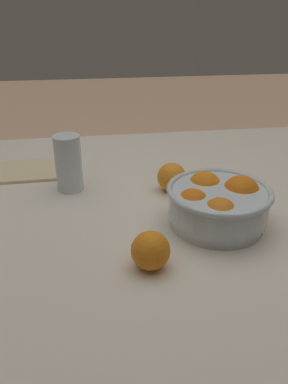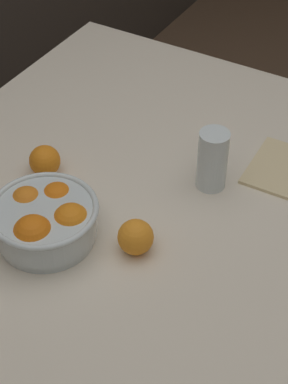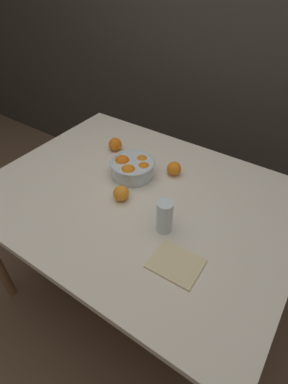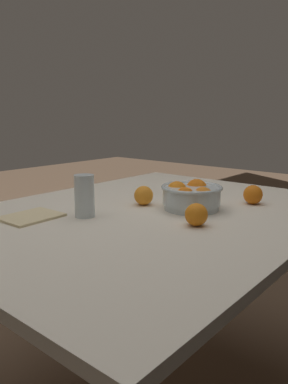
{
  "view_description": "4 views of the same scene",
  "coord_description": "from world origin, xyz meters",
  "px_view_note": "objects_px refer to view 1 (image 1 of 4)",
  "views": [
    {
      "loc": [
        0.14,
        0.74,
        1.19
      ],
      "look_at": [
        0.04,
        0.03,
        0.82
      ],
      "focal_mm": 35.0,
      "sensor_mm": 36.0,
      "label": 1
    },
    {
      "loc": [
        -0.77,
        -0.51,
        1.7
      ],
      "look_at": [
        0.06,
        -0.03,
        0.83
      ],
      "focal_mm": 60.0,
      "sensor_mm": 36.0,
      "label": 2
    },
    {
      "loc": [
        0.59,
        -0.83,
        1.66
      ],
      "look_at": [
        0.05,
        -0.04,
        0.84
      ],
      "focal_mm": 28.0,
      "sensor_mm": 36.0,
      "label": 3
    },
    {
      "loc": [
        0.98,
        0.79,
        1.1
      ],
      "look_at": [
        0.02,
        -0.02,
        0.84
      ],
      "focal_mm": 35.0,
      "sensor_mm": 36.0,
      "label": 4
    }
  ],
  "objects_px": {
    "juice_glass": "(69,166)",
    "fruit_bowl": "(217,203)",
    "orange_loose_aside": "(151,250)",
    "orange_loose_near_bowl": "(172,177)"
  },
  "relations": [
    {
      "from": "juice_glass",
      "to": "orange_loose_near_bowl",
      "type": "height_order",
      "value": "juice_glass"
    },
    {
      "from": "juice_glass",
      "to": "fruit_bowl",
      "type": "bearing_deg",
      "value": 145.46
    },
    {
      "from": "fruit_bowl",
      "to": "orange_loose_aside",
      "type": "xyz_separation_m",
      "value": [
        0.16,
        0.12,
        -0.01
      ]
    },
    {
      "from": "fruit_bowl",
      "to": "juice_glass",
      "type": "height_order",
      "value": "juice_glass"
    },
    {
      "from": "orange_loose_aside",
      "to": "fruit_bowl",
      "type": "bearing_deg",
      "value": -142.41
    },
    {
      "from": "orange_loose_near_bowl",
      "to": "juice_glass",
      "type": "bearing_deg",
      "value": -9.87
    },
    {
      "from": "fruit_bowl",
      "to": "juice_glass",
      "type": "relative_size",
      "value": 1.55
    },
    {
      "from": "fruit_bowl",
      "to": "orange_loose_near_bowl",
      "type": "distance_m",
      "value": 0.18
    },
    {
      "from": "juice_glass",
      "to": "orange_loose_aside",
      "type": "distance_m",
      "value": 0.36
    },
    {
      "from": "fruit_bowl",
      "to": "orange_loose_aside",
      "type": "distance_m",
      "value": 0.2
    }
  ]
}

